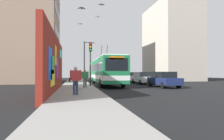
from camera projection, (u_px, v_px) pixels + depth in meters
name	position (u px, v px, depth m)	size (l,w,h in m)	color
ground_plane	(94.00, 87.00, 19.60)	(80.00, 80.00, 0.00)	black
sidewalk_slab	(77.00, 87.00, 19.30)	(48.00, 3.20, 0.15)	gray
graffiti_wall	(54.00, 64.00, 14.38)	(12.62, 0.32, 4.17)	maroon
building_far_left	(25.00, 18.00, 29.22)	(9.93, 9.32, 19.42)	gray
building_far_right	(170.00, 43.00, 39.08)	(12.61, 7.37, 14.97)	#B2A899
city_bus	(106.00, 70.00, 23.05)	(11.91, 2.49, 4.96)	#19723F
parked_car_navy	(163.00, 79.00, 19.75)	(4.64, 1.79, 1.58)	navy
parked_car_white	(143.00, 78.00, 25.66)	(4.54, 1.94, 1.58)	white
parked_car_silver	(131.00, 77.00, 31.25)	(4.90, 1.83, 1.58)	#B7B7BC
pedestrian_near_wall	(75.00, 78.00, 11.69)	(0.23, 0.75, 1.69)	#2D3F59
pedestrian_at_curb	(85.00, 77.00, 17.65)	(0.22, 0.67, 1.65)	#595960
pedestrian_midblock	(75.00, 77.00, 19.65)	(0.22, 0.66, 1.61)	#3F3326
traffic_light	(90.00, 57.00, 19.20)	(0.49, 0.28, 4.30)	#2D382D
street_lamp	(86.00, 58.00, 29.40)	(0.44, 1.71, 6.11)	#4C4C51
flying_pigeons	(91.00, 14.00, 19.20)	(8.87, 2.67, 2.13)	gray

